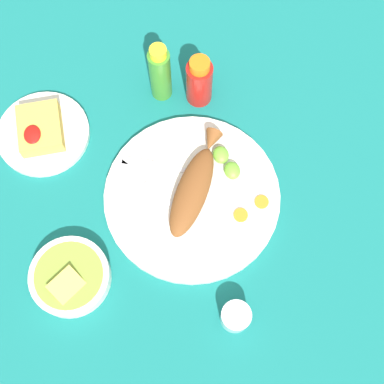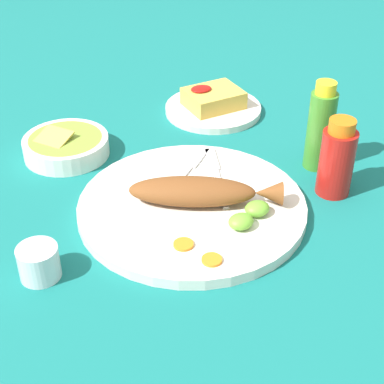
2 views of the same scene
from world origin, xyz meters
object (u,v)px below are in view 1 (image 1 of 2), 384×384
at_px(main_plate, 192,197).
at_px(guacamole_bowl, 70,277).
at_px(fried_fish, 194,186).
at_px(fork_near, 148,185).
at_px(salt_cup, 235,317).
at_px(fork_far, 159,166).
at_px(hot_sauce_bottle_red, 199,81).
at_px(side_plate_fries, 43,134).
at_px(hot_sauce_bottle_green, 160,73).

relative_size(main_plate, guacamole_bowl, 2.33).
height_order(fried_fish, guacamole_bowl, fried_fish).
bearing_deg(guacamole_bowl, fork_near, 131.77).
distance_m(fried_fish, salt_cup, 0.27).
distance_m(fork_far, salt_cup, 0.35).
xyz_separation_m(fork_far, salt_cup, (0.34, 0.09, 0.00)).
bearing_deg(fried_fish, main_plate, 0.00).
relative_size(salt_cup, guacamole_bowl, 0.37).
xyz_separation_m(hot_sauce_bottle_red, side_plate_fries, (0.03, -0.35, -0.06)).
distance_m(hot_sauce_bottle_green, guacamole_bowl, 0.46).
xyz_separation_m(fried_fish, fork_far, (-0.07, -0.06, -0.02)).
bearing_deg(main_plate, fork_near, -114.46).
relative_size(fork_far, salt_cup, 3.05).
height_order(hot_sauce_bottle_red, side_plate_fries, hot_sauce_bottle_red).
xyz_separation_m(fried_fish, hot_sauce_bottle_green, (-0.25, -0.02, 0.04)).
bearing_deg(fork_far, hot_sauce_bottle_red, -105.20).
xyz_separation_m(hot_sauce_bottle_red, salt_cup, (0.50, -0.03, -0.04)).
height_order(fried_fish, hot_sauce_bottle_red, hot_sauce_bottle_red).
distance_m(salt_cup, guacamole_bowl, 0.33).
bearing_deg(salt_cup, guacamole_bowl, -114.37).
height_order(fork_far, hot_sauce_bottle_green, hot_sauce_bottle_green).
xyz_separation_m(fried_fish, hot_sauce_bottle_red, (-0.23, 0.06, 0.02)).
relative_size(fried_fish, hot_sauce_bottle_red, 1.74).
relative_size(hot_sauce_bottle_green, salt_cup, 2.82).
bearing_deg(salt_cup, main_plate, -172.37).
bearing_deg(fork_near, fork_far, -77.94).
bearing_deg(side_plate_fries, guacamole_bowl, 4.21).
xyz_separation_m(hot_sauce_bottle_red, hot_sauce_bottle_green, (-0.03, -0.08, 0.01)).
relative_size(fried_fish, fork_near, 1.56).
distance_m(fork_far, hot_sauce_bottle_green, 0.20).
distance_m(main_plate, salt_cup, 0.26).
height_order(hot_sauce_bottle_red, guacamole_bowl, hot_sauce_bottle_red).
height_order(fried_fish, hot_sauce_bottle_green, hot_sauce_bottle_green).
bearing_deg(guacamole_bowl, hot_sauce_bottle_red, 137.46).
bearing_deg(fork_near, fried_fish, -146.28).
bearing_deg(salt_cup, fried_fish, -174.03).
height_order(fork_near, guacamole_bowl, guacamole_bowl).
bearing_deg(fried_fish, guacamole_bowl, -33.59).
xyz_separation_m(salt_cup, guacamole_bowl, (-0.14, -0.30, -0.00)).
bearing_deg(hot_sauce_bottle_red, hot_sauce_bottle_green, -108.92).
distance_m(hot_sauce_bottle_red, side_plate_fries, 0.36).
bearing_deg(main_plate, fork_far, -143.88).
bearing_deg(fork_far, hot_sauce_bottle_green, -80.20).
bearing_deg(side_plate_fries, fork_far, 61.25).
bearing_deg(hot_sauce_bottle_green, fried_fish, 5.57).
bearing_deg(fork_far, fried_fish, 154.77).
distance_m(fork_near, hot_sauce_bottle_red, 0.25).
xyz_separation_m(salt_cup, side_plate_fries, (-0.47, -0.33, -0.01)).
height_order(fried_fish, fork_near, fried_fish).
height_order(salt_cup, guacamole_bowl, salt_cup).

